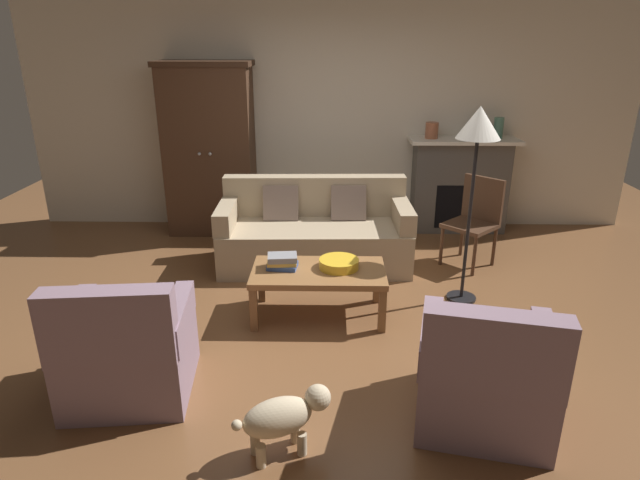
{
  "coord_description": "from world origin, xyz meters",
  "views": [
    {
      "loc": [
        0.0,
        -3.95,
        2.21
      ],
      "look_at": [
        -0.08,
        0.43,
        0.55
      ],
      "focal_mm": 30.04,
      "sensor_mm": 36.0,
      "label": 1
    }
  ],
  "objects_px": {
    "armoire": "(210,150)",
    "mantel_vase_jade": "(498,128)",
    "fruit_bowl": "(339,264)",
    "side_chair_wooden": "(475,216)",
    "coffee_table": "(318,276)",
    "mantel_vase_slate": "(481,129)",
    "couch": "(314,234)",
    "book_stack": "(282,261)",
    "floor_lamp": "(478,135)",
    "fireplace": "(459,184)",
    "armchair_near_left": "(127,352)",
    "dog": "(283,416)",
    "armchair_near_right": "(484,378)",
    "mantel_vase_terracotta": "(432,130)"
  },
  "relations": [
    {
      "from": "armoire",
      "to": "coffee_table",
      "type": "relative_size",
      "value": 1.8
    },
    {
      "from": "dog",
      "to": "mantel_vase_terracotta",
      "type": "bearing_deg",
      "value": 69.56
    },
    {
      "from": "couch",
      "to": "book_stack",
      "type": "relative_size",
      "value": 7.53
    },
    {
      "from": "mantel_vase_terracotta",
      "to": "fruit_bowl",
      "type": "bearing_deg",
      "value": -116.85
    },
    {
      "from": "armchair_near_right",
      "to": "armoire",
      "type": "bearing_deg",
      "value": 123.93
    },
    {
      "from": "book_stack",
      "to": "floor_lamp",
      "type": "xyz_separation_m",
      "value": [
        1.58,
        0.29,
        1.0
      ]
    },
    {
      "from": "mantel_vase_terracotta",
      "to": "mantel_vase_jade",
      "type": "relative_size",
      "value": 0.76
    },
    {
      "from": "coffee_table",
      "to": "couch",
      "type": "bearing_deg",
      "value": 93.2
    },
    {
      "from": "fireplace",
      "to": "armchair_near_left",
      "type": "distance_m",
      "value": 4.37
    },
    {
      "from": "coffee_table",
      "to": "mantel_vase_jade",
      "type": "bearing_deg",
      "value": 47.42
    },
    {
      "from": "book_stack",
      "to": "mantel_vase_jade",
      "type": "bearing_deg",
      "value": 43.02
    },
    {
      "from": "floor_lamp",
      "to": "armoire",
      "type": "bearing_deg",
      "value": 145.09
    },
    {
      "from": "fruit_bowl",
      "to": "side_chair_wooden",
      "type": "relative_size",
      "value": 0.37
    },
    {
      "from": "fruit_bowl",
      "to": "side_chair_wooden",
      "type": "height_order",
      "value": "side_chair_wooden"
    },
    {
      "from": "fruit_bowl",
      "to": "mantel_vase_jade",
      "type": "xyz_separation_m",
      "value": [
        1.85,
        2.15,
        0.78
      ]
    },
    {
      "from": "floor_lamp",
      "to": "coffee_table",
      "type": "bearing_deg",
      "value": -165.66
    },
    {
      "from": "coffee_table",
      "to": "fruit_bowl",
      "type": "relative_size",
      "value": 3.34
    },
    {
      "from": "couch",
      "to": "fruit_bowl",
      "type": "height_order",
      "value": "couch"
    },
    {
      "from": "armchair_near_left",
      "to": "side_chair_wooden",
      "type": "distance_m",
      "value": 3.59
    },
    {
      "from": "side_chair_wooden",
      "to": "couch",
      "type": "bearing_deg",
      "value": -178.83
    },
    {
      "from": "coffee_table",
      "to": "dog",
      "type": "bearing_deg",
      "value": -95.67
    },
    {
      "from": "armoire",
      "to": "book_stack",
      "type": "distance_m",
      "value": 2.39
    },
    {
      "from": "fireplace",
      "to": "side_chair_wooden",
      "type": "distance_m",
      "value": 1.05
    },
    {
      "from": "book_stack",
      "to": "mantel_vase_terracotta",
      "type": "relative_size",
      "value": 1.41
    },
    {
      "from": "book_stack",
      "to": "floor_lamp",
      "type": "distance_m",
      "value": 1.89
    },
    {
      "from": "armoire",
      "to": "mantel_vase_jade",
      "type": "distance_m",
      "value": 3.34
    },
    {
      "from": "mantel_vase_terracotta",
      "to": "mantel_vase_jade",
      "type": "bearing_deg",
      "value": 0.0
    },
    {
      "from": "book_stack",
      "to": "fruit_bowl",
      "type": "bearing_deg",
      "value": 1.19
    },
    {
      "from": "armoire",
      "to": "couch",
      "type": "bearing_deg",
      "value": -38.76
    },
    {
      "from": "mantel_vase_slate",
      "to": "dog",
      "type": "height_order",
      "value": "mantel_vase_slate"
    },
    {
      "from": "armchair_near_right",
      "to": "side_chair_wooden",
      "type": "xyz_separation_m",
      "value": [
        0.55,
        2.49,
        0.2
      ]
    },
    {
      "from": "book_stack",
      "to": "mantel_vase_slate",
      "type": "xyz_separation_m",
      "value": [
        2.12,
        2.16,
        0.75
      ]
    },
    {
      "from": "armchair_near_right",
      "to": "side_chair_wooden",
      "type": "distance_m",
      "value": 2.56
    },
    {
      "from": "armchair_near_left",
      "to": "dog",
      "type": "distance_m",
      "value": 1.17
    },
    {
      "from": "fireplace",
      "to": "coffee_table",
      "type": "bearing_deg",
      "value": -126.5
    },
    {
      "from": "floor_lamp",
      "to": "fruit_bowl",
      "type": "bearing_deg",
      "value": -165.65
    },
    {
      "from": "armoire",
      "to": "mantel_vase_slate",
      "type": "height_order",
      "value": "armoire"
    },
    {
      "from": "couch",
      "to": "coffee_table",
      "type": "relative_size",
      "value": 1.77
    },
    {
      "from": "fruit_bowl",
      "to": "mantel_vase_terracotta",
      "type": "relative_size",
      "value": 1.8
    },
    {
      "from": "side_chair_wooden",
      "to": "armoire",
      "type": "bearing_deg",
      "value": 161.44
    },
    {
      "from": "couch",
      "to": "fruit_bowl",
      "type": "relative_size",
      "value": 5.9
    },
    {
      "from": "mantel_vase_slate",
      "to": "side_chair_wooden",
      "type": "distance_m",
      "value": 1.27
    },
    {
      "from": "mantel_vase_slate",
      "to": "armchair_near_right",
      "type": "bearing_deg",
      "value": -102.8
    },
    {
      "from": "armoire",
      "to": "mantel_vase_terracotta",
      "type": "xyz_separation_m",
      "value": [
        2.57,
        0.06,
        0.22
      ]
    },
    {
      "from": "fireplace",
      "to": "armchair_near_left",
      "type": "relative_size",
      "value": 1.43
    },
    {
      "from": "armoire",
      "to": "mantel_vase_slate",
      "type": "bearing_deg",
      "value": 1.1
    },
    {
      "from": "couch",
      "to": "floor_lamp",
      "type": "bearing_deg",
      "value": -30.99
    },
    {
      "from": "book_stack",
      "to": "mantel_vase_jade",
      "type": "relative_size",
      "value": 1.07
    },
    {
      "from": "coffee_table",
      "to": "mantel_vase_slate",
      "type": "distance_m",
      "value": 2.98
    },
    {
      "from": "mantel_vase_terracotta",
      "to": "mantel_vase_jade",
      "type": "height_order",
      "value": "mantel_vase_jade"
    }
  ]
}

